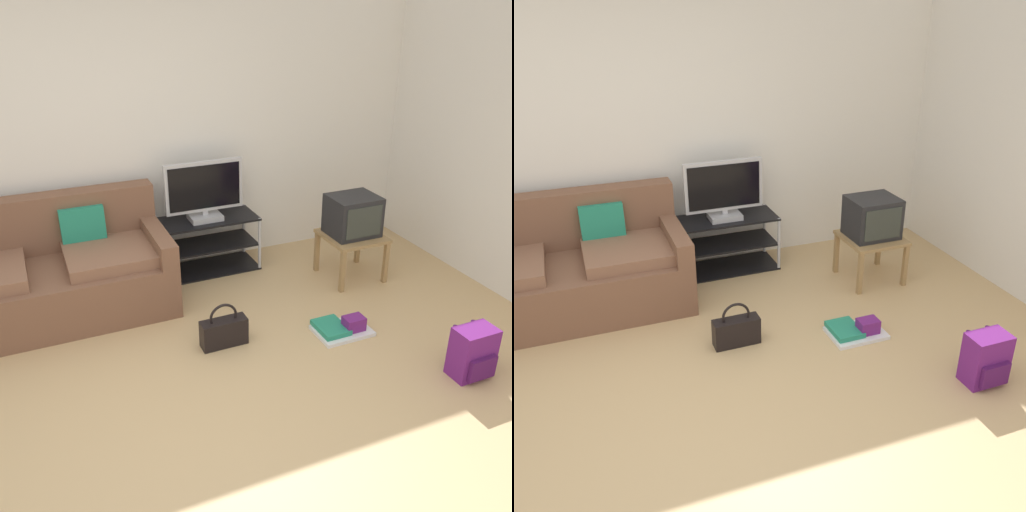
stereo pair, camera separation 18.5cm
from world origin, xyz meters
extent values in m
cube|color=tan|center=(0.00, 0.00, -0.01)|extent=(9.00, 9.80, 0.02)
cube|color=silver|center=(0.00, 2.45, 1.35)|extent=(9.00, 0.10, 2.70)
cube|color=brown|center=(-0.64, 1.86, 0.22)|extent=(1.94, 0.92, 0.44)
cube|color=brown|center=(-0.64, 2.22, 0.68)|extent=(1.94, 0.20, 0.49)
cube|color=brown|center=(0.26, 1.86, 0.54)|extent=(0.14, 0.92, 0.20)
cube|color=brown|center=(-0.10, 1.80, 0.49)|extent=(0.78, 0.64, 0.10)
cube|color=#238466|center=(-0.29, 2.10, 0.64)|extent=(0.36, 0.14, 0.37)
cube|color=black|center=(0.79, 2.15, 0.51)|extent=(0.97, 0.43, 0.02)
cube|color=black|center=(0.79, 2.15, 0.26)|extent=(0.93, 0.41, 0.02)
cube|color=black|center=(0.79, 2.15, 0.01)|extent=(0.97, 0.43, 0.02)
cylinder|color=#B7B7BC|center=(0.32, 1.96, 0.26)|extent=(0.03, 0.03, 0.52)
cylinder|color=#B7B7BC|center=(1.26, 1.96, 0.26)|extent=(0.03, 0.03, 0.52)
cylinder|color=#B7B7BC|center=(0.32, 2.35, 0.26)|extent=(0.03, 0.03, 0.52)
cylinder|color=#B7B7BC|center=(1.26, 2.35, 0.26)|extent=(0.03, 0.03, 0.52)
cube|color=#B2B2B7|center=(0.79, 2.13, 0.55)|extent=(0.29, 0.22, 0.05)
cube|color=#B2B2B7|center=(0.79, 2.13, 0.59)|extent=(0.05, 0.04, 0.04)
cube|color=#B2B2B7|center=(0.79, 2.13, 0.84)|extent=(0.73, 0.04, 0.46)
cube|color=black|center=(0.79, 2.11, 0.84)|extent=(0.67, 0.01, 0.40)
cube|color=#9E7A4C|center=(1.98, 1.48, 0.41)|extent=(0.52, 0.52, 0.03)
cube|color=#9E7A4C|center=(1.75, 1.26, 0.20)|extent=(0.04, 0.04, 0.39)
cube|color=#9E7A4C|center=(2.21, 1.26, 0.20)|extent=(0.04, 0.04, 0.39)
cube|color=#9E7A4C|center=(1.75, 1.71, 0.20)|extent=(0.04, 0.04, 0.39)
cube|color=#9E7A4C|center=(2.21, 1.71, 0.20)|extent=(0.04, 0.04, 0.39)
cube|color=#232326|center=(1.98, 1.50, 0.61)|extent=(0.43, 0.36, 0.36)
cube|color=#333833|center=(1.98, 1.32, 0.61)|extent=(0.35, 0.01, 0.28)
cube|color=#661E70|center=(1.94, -0.13, 0.19)|extent=(0.29, 0.18, 0.37)
cube|color=#4C1654|center=(1.94, -0.23, 0.12)|extent=(0.22, 0.04, 0.16)
cylinder|color=#4C1654|center=(1.86, -0.02, 0.20)|extent=(0.04, 0.04, 0.30)
cylinder|color=#4C1654|center=(2.02, -0.02, 0.20)|extent=(0.04, 0.04, 0.30)
cube|color=black|center=(0.50, 0.90, 0.11)|extent=(0.35, 0.12, 0.22)
torus|color=black|center=(0.50, 0.90, 0.25)|extent=(0.22, 0.02, 0.22)
cube|color=silver|center=(1.41, 0.68, 0.01)|extent=(0.43, 0.31, 0.03)
cube|color=#661E70|center=(1.49, 0.65, 0.08)|extent=(0.16, 0.12, 0.11)
cube|color=#238466|center=(1.32, 0.71, 0.05)|extent=(0.22, 0.28, 0.04)
camera|label=1|loc=(-0.70, -2.45, 2.44)|focal=39.33mm
camera|label=2|loc=(-0.53, -2.52, 2.44)|focal=39.33mm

